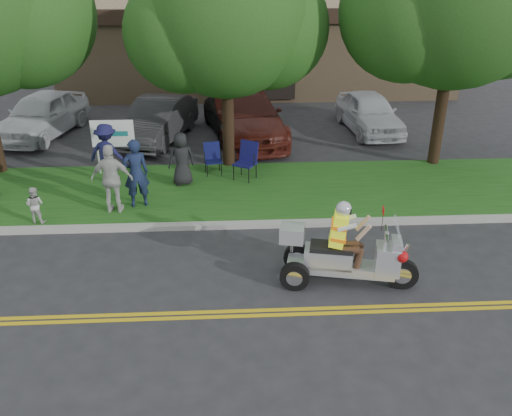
{
  "coord_description": "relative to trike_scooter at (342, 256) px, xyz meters",
  "views": [
    {
      "loc": [
        0.49,
        -8.88,
        6.24
      ],
      "look_at": [
        1.08,
        2.0,
        1.02
      ],
      "focal_mm": 38.0,
      "sensor_mm": 36.0,
      "label": 1
    }
  ],
  "objects": [
    {
      "name": "spectator_chair_b",
      "position": [
        -3.58,
        5.18,
        0.23
      ],
      "size": [
        0.87,
        0.7,
        1.54
      ],
      "primitive_type": "imported",
      "rotation": [
        0.0,
        0.0,
        3.47
      ],
      "color": "black",
      "rests_on": "grass_verge"
    },
    {
      "name": "trike_scooter",
      "position": [
        0.0,
        0.0,
        0.0
      ],
      "size": [
        2.82,
        1.2,
        1.85
      ],
      "rotation": [
        0.0,
        0.0,
        -0.21
      ],
      "color": "black",
      "rests_on": "ground"
    },
    {
      "name": "curb",
      "position": [
        -2.73,
        2.59,
        -0.59
      ],
      "size": [
        60.0,
        0.25,
        0.12
      ],
      "primitive_type": "cube",
      "color": "#A8A89E",
      "rests_on": "ground"
    },
    {
      "name": "parked_car_far_left",
      "position": [
        -9.03,
        10.33,
        0.15
      ],
      "size": [
        2.88,
        4.95,
        1.58
      ],
      "primitive_type": "imported",
      "rotation": [
        0.0,
        0.0,
        -0.23
      ],
      "color": "silver",
      "rests_on": "ground"
    },
    {
      "name": "centerline_far",
      "position": [
        -2.73,
        -0.88,
        -0.64
      ],
      "size": [
        60.0,
        0.1,
        0.01
      ],
      "primitive_type": "cube",
      "color": "gold",
      "rests_on": "ground"
    },
    {
      "name": "spectator_adult_right",
      "position": [
        -5.2,
        3.46,
        0.36
      ],
      "size": [
        1.08,
        0.5,
        1.8
      ],
      "primitive_type": "imported",
      "rotation": [
        0.0,
        0.0,
        3.09
      ],
      "color": "#B7B9B2",
      "rests_on": "grass_verge"
    },
    {
      "name": "tree_mid",
      "position": [
        -2.18,
        6.77,
        3.79
      ],
      "size": [
        5.88,
        4.8,
        7.05
      ],
      "color": "#332114",
      "rests_on": "ground"
    },
    {
      "name": "centerline_near",
      "position": [
        -2.73,
        -1.04,
        -0.64
      ],
      "size": [
        60.0,
        0.1,
        0.01
      ],
      "primitive_type": "cube",
      "color": "gold",
      "rests_on": "ground"
    },
    {
      "name": "commercial_building",
      "position": [
        -0.73,
        18.52,
        1.36
      ],
      "size": [
        18.0,
        8.2,
        4.0
      ],
      "color": "#9E7F5B",
      "rests_on": "ground"
    },
    {
      "name": "parked_car_right",
      "position": [
        -1.54,
        9.71,
        0.18
      ],
      "size": [
        2.98,
        5.91,
        1.65
      ],
      "primitive_type": "imported",
      "rotation": [
        0.0,
        0.0,
        0.12
      ],
      "color": "#541B13",
      "rests_on": "ground"
    },
    {
      "name": "grass_verge",
      "position": [
        -2.73,
        4.74,
        -0.59
      ],
      "size": [
        60.0,
        4.0,
        0.1
      ],
      "primitive_type": "cube",
      "color": "#1B5115",
      "rests_on": "ground"
    },
    {
      "name": "parked_car_left",
      "position": [
        -4.73,
        9.55,
        0.1
      ],
      "size": [
        2.71,
        4.77,
        1.49
      ],
      "primitive_type": "imported",
      "rotation": [
        0.0,
        0.0,
        -0.27
      ],
      "color": "#2D2D2F",
      "rests_on": "ground"
    },
    {
      "name": "lawn_chair_a",
      "position": [
        -1.71,
        5.56,
        0.08
      ],
      "size": [
        0.8,
        0.81,
        1.1
      ],
      "rotation": [
        0.0,
        0.0,
        -0.54
      ],
      "color": "black",
      "rests_on": "grass_verge"
    },
    {
      "name": "lawn_chair_b",
      "position": [
        -2.73,
        6.02,
        -0.02
      ],
      "size": [
        0.57,
        0.58,
        0.93
      ],
      "rotation": [
        0.0,
        0.0,
        0.17
      ],
      "color": "black",
      "rests_on": "grass_verge"
    },
    {
      "name": "child_right",
      "position": [
        -7.03,
        2.94,
        -0.07
      ],
      "size": [
        0.51,
        0.43,
        0.94
      ],
      "primitive_type": "imported",
      "rotation": [
        0.0,
        0.0,
        2.97
      ],
      "color": "beige",
      "rests_on": "grass_verge"
    },
    {
      "name": "business_sign",
      "position": [
        -5.63,
        6.14,
        0.61
      ],
      "size": [
        1.25,
        0.06,
        1.75
      ],
      "color": "silver",
      "rests_on": "ground"
    },
    {
      "name": "spectator_chair_a",
      "position": [
        -5.72,
        5.53,
        0.32
      ],
      "size": [
        1.25,
        0.94,
        1.72
      ],
      "primitive_type": "imported",
      "rotation": [
        0.0,
        0.0,
        2.84
      ],
      "color": "#191946",
      "rests_on": "grass_verge"
    },
    {
      "name": "parked_car_mid",
      "position": [
        -1.71,
        10.0,
        0.03
      ],
      "size": [
        3.1,
        5.16,
        1.34
      ],
      "primitive_type": "imported",
      "rotation": [
        0.0,
        0.0,
        0.19
      ],
      "color": "black",
      "rests_on": "ground"
    },
    {
      "name": "spectator_adult_left",
      "position": [
        -4.65,
        3.79,
        0.37
      ],
      "size": [
        0.76,
        0.6,
        1.83
      ],
      "primitive_type": "imported",
      "rotation": [
        0.0,
        0.0,
        3.42
      ],
      "color": "#172240",
      "rests_on": "grass_verge"
    },
    {
      "name": "parked_car_far_right",
      "position": [
        3.06,
        10.23,
        0.08
      ],
      "size": [
        2.08,
        4.38,
        1.45
      ],
      "primitive_type": "imported",
      "rotation": [
        0.0,
        0.0,
        0.09
      ],
      "color": "silver",
      "rests_on": "ground"
    },
    {
      "name": "ground",
      "position": [
        -2.73,
        -0.46,
        -0.65
      ],
      "size": [
        120.0,
        120.0,
        0.0
      ],
      "primitive_type": "plane",
      "color": "#28282B",
      "rests_on": "ground"
    }
  ]
}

